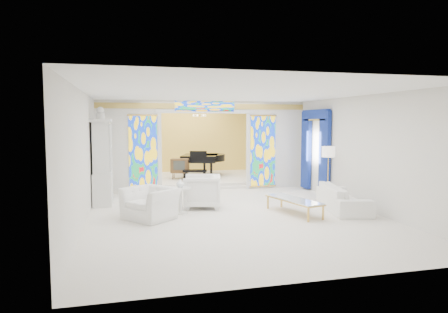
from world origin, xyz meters
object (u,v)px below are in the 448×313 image
object	(u,v)px
coffee_table	(294,200)
grand_piano	(204,158)
tv_console	(180,166)
china_cabinet	(103,162)
armchair_right	(202,191)
sofa	(343,198)
armchair_left	(151,203)

from	to	relation	value
coffee_table	grand_piano	distance (m)	6.39
grand_piano	tv_console	size ratio (longest dim) A/B	3.52
china_cabinet	armchair_right	world-z (taller)	china_cabinet
coffee_table	sofa	bearing A→B (deg)	5.30
china_cabinet	grand_piano	distance (m)	5.18
armchair_right	coffee_table	bearing A→B (deg)	71.21
china_cabinet	sofa	world-z (taller)	china_cabinet
grand_piano	tv_console	world-z (taller)	grand_piano
coffee_table	tv_console	size ratio (longest dim) A/B	2.40
armchair_left	armchair_right	bearing A→B (deg)	82.70
grand_piano	tv_console	distance (m)	1.23
armchair_right	grand_piano	size ratio (longest dim) A/B	0.37
coffee_table	grand_piano	size ratio (longest dim) A/B	0.68
china_cabinet	sofa	distance (m)	6.69
coffee_table	tv_console	bearing A→B (deg)	110.61
sofa	grand_piano	bearing A→B (deg)	35.25
armchair_left	grand_piano	distance (m)	6.40
armchair_left	coffee_table	bearing A→B (deg)	43.50
china_cabinet	armchair_left	size ratio (longest dim) A/B	2.38
armchair_right	sofa	distance (m)	3.74
armchair_left	tv_console	distance (m)	5.43
tv_console	armchair_left	bearing A→B (deg)	-88.97
china_cabinet	armchair_right	distance (m)	3.00
armchair_right	grand_piano	world-z (taller)	grand_piano
sofa	tv_console	bearing A→B (deg)	45.81
armchair_right	grand_piano	bearing A→B (deg)	-178.47
coffee_table	tv_console	distance (m)	6.01
grand_piano	tv_console	xyz separation A→B (m)	(-1.03, -0.66, -0.20)
china_cabinet	tv_console	bearing A→B (deg)	49.42
armchair_right	coffee_table	xyz separation A→B (m)	(2.10, -1.30, -0.09)
sofa	coffee_table	world-z (taller)	sofa
armchair_left	tv_console	size ratio (longest dim) A/B	1.51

